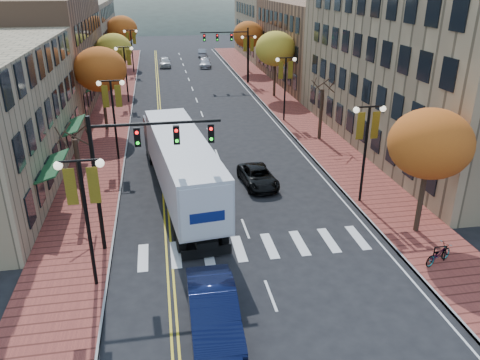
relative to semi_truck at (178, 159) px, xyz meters
name	(u,v)px	position (x,y,z in m)	size (l,w,h in m)	color
ground	(261,270)	(3.27, -9.10, -2.43)	(200.00, 200.00, 0.00)	black
sidewalk_left	(114,106)	(-5.73, 23.40, -2.36)	(4.00, 85.00, 0.15)	brown
sidewalk_right	(277,99)	(12.27, 23.40, -2.36)	(4.00, 85.00, 0.15)	brown
building_left_mid	(34,52)	(-13.73, 26.90, 3.07)	(12.00, 24.00, 11.00)	brown
building_left_far	(71,34)	(-13.73, 51.90, 2.32)	(12.00, 26.00, 9.50)	#9E8966
building_right_near	(450,50)	(21.77, 6.90, 5.07)	(15.00, 28.00, 15.00)	#997F5B
building_right_mid	(331,42)	(21.77, 32.90, 2.57)	(15.00, 24.00, 10.00)	brown
building_right_far	(287,24)	(21.77, 54.90, 3.07)	(15.00, 20.00, 11.00)	#9E8966
tree_left_a	(80,174)	(-5.73, -1.10, -0.18)	(0.28, 0.28, 4.20)	#382619
tree_left_b	(100,70)	(-5.73, 14.90, 3.01)	(4.48, 4.48, 7.21)	#382619
tree_left_c	(114,49)	(-5.73, 30.90, 2.62)	(4.16, 4.16, 6.69)	#382619
tree_left_d	(122,29)	(-5.73, 48.90, 3.17)	(4.61, 4.61, 7.42)	#382619
tree_right_a	(430,144)	(12.27, -7.10, 2.62)	(4.16, 4.16, 6.69)	#382619
tree_right_b	(321,114)	(12.27, 8.90, -0.18)	(0.28, 0.28, 4.20)	#382619
tree_right_c	(275,49)	(12.27, 24.90, 3.01)	(4.48, 4.48, 7.21)	#382619
tree_right_d	(248,35)	(12.27, 40.90, 2.86)	(4.35, 4.35, 7.00)	#382619
lamp_left_a	(84,200)	(-4.23, -9.10, 1.86)	(1.96, 0.36, 6.05)	black
lamp_left_b	(113,105)	(-4.23, 6.90, 1.86)	(1.96, 0.36, 6.05)	black
lamp_left_c	(125,64)	(-4.23, 24.90, 1.86)	(1.96, 0.36, 6.05)	black
lamp_left_d	(131,43)	(-4.23, 42.90, 1.86)	(1.96, 0.36, 6.05)	black
lamp_right_a	(367,136)	(10.77, -3.10, 1.86)	(1.96, 0.36, 6.05)	black
lamp_right_b	(285,77)	(10.77, 14.90, 1.86)	(1.96, 0.36, 6.05)	black
lamp_right_c	(249,50)	(10.77, 32.90, 1.86)	(1.96, 0.36, 6.05)	black
traffic_mast_near	(135,157)	(-2.21, -6.10, 2.49)	(6.10, 0.35, 7.00)	black
traffic_mast_far	(233,45)	(8.75, 32.90, 2.49)	(6.10, 0.34, 7.00)	black
semi_truck	(178,159)	(0.00, 0.00, 0.00)	(4.48, 16.85, 4.16)	black
navy_sedan	(213,311)	(0.58, -12.77, -1.56)	(1.85, 5.30, 1.75)	#0D1436
black_suv	(258,177)	(5.17, 0.56, -1.83)	(2.01, 4.35, 1.21)	black
car_far_white	(165,62)	(0.38, 47.56, -1.69)	(1.76, 4.38, 1.49)	silver
car_far_silver	(205,63)	(6.53, 46.19, -1.80)	(1.77, 4.36, 1.27)	#ADACB4
car_far_oncoming	(203,53)	(7.21, 56.87, -1.77)	(1.40, 4.02, 1.32)	#99989F
bicycle	(438,254)	(11.63, -10.21, -1.81)	(0.63, 1.80, 0.94)	gray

